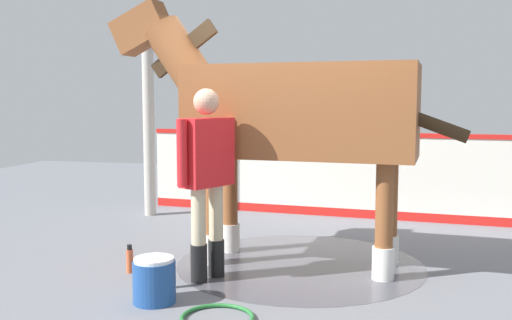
{
  "coord_description": "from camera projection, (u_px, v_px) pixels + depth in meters",
  "views": [
    {
      "loc": [
        -0.91,
        5.58,
        1.62
      ],
      "look_at": [
        0.31,
        0.36,
        1.06
      ],
      "focal_mm": 40.81,
      "sensor_mm": 36.0,
      "label": 1
    }
  ],
  "objects": [
    {
      "name": "roof_post_near",
      "position": [
        149.0,
        117.0,
        8.03
      ],
      "size": [
        0.16,
        0.16,
        2.75
      ],
      "primitive_type": "cylinder",
      "color": "#B7B2A8",
      "rests_on": "ground"
    },
    {
      "name": "horse",
      "position": [
        289.0,
        114.0,
        5.62
      ],
      "size": [
        3.56,
        1.06,
        2.63
      ],
      "rotation": [
        0.0,
        0.0,
        -0.09
      ],
      "color": "brown",
      "rests_on": "ground"
    },
    {
      "name": "wash_bucket",
      "position": [
        154.0,
        280.0,
        4.64
      ],
      "size": [
        0.34,
        0.34,
        0.37
      ],
      "color": "#1E478C",
      "rests_on": "ground"
    },
    {
      "name": "ground_plane",
      "position": [
        294.0,
        264.0,
        5.78
      ],
      "size": [
        16.0,
        16.0,
        0.02
      ],
      "primitive_type": "cube",
      "color": "slate"
    },
    {
      "name": "handler",
      "position": [
        207.0,
        170.0,
        5.16
      ],
      "size": [
        0.42,
        0.62,
        1.71
      ],
      "rotation": [
        0.0,
        0.0,
        2.67
      ],
      "color": "black",
      "rests_on": "ground"
    },
    {
      "name": "bottle_shampoo",
      "position": [
        165.0,
        274.0,
        4.98
      ],
      "size": [
        0.07,
        0.07,
        0.27
      ],
      "color": "#3399CC",
      "rests_on": "ground"
    },
    {
      "name": "barrier_wall",
      "position": [
        343.0,
        178.0,
        8.0
      ],
      "size": [
        5.64,
        0.57,
        1.17
      ],
      "color": "silver",
      "rests_on": "ground"
    },
    {
      "name": "wet_patch",
      "position": [
        300.0,
        264.0,
        5.73
      ],
      "size": [
        2.43,
        2.43,
        0.0
      ],
      "primitive_type": "cylinder",
      "color": "#4C4C54",
      "rests_on": "ground"
    },
    {
      "name": "bottle_spray",
      "position": [
        130.0,
        260.0,
        5.44
      ],
      "size": [
        0.07,
        0.07,
        0.27
      ],
      "color": "#CC5933",
      "rests_on": "ground"
    },
    {
      "name": "hose_coil",
      "position": [
        217.0,
        318.0,
        4.28
      ],
      "size": [
        0.55,
        0.55,
        0.03
      ],
      "primitive_type": "torus",
      "color": "#267233",
      "rests_on": "ground"
    }
  ]
}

